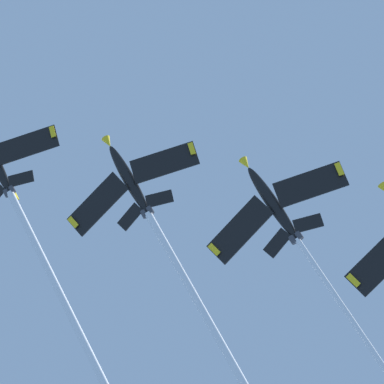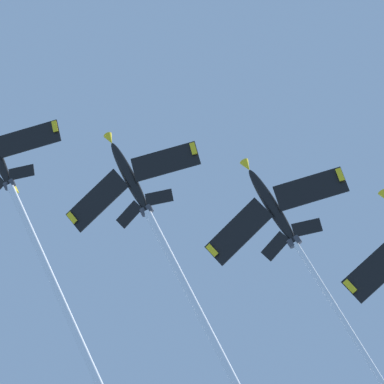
{
  "view_description": "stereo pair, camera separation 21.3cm",
  "coord_description": "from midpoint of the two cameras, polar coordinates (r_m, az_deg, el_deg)",
  "views": [
    {
      "loc": [
        27.31,
        14.81,
        1.58
      ],
      "look_at": [
        23.88,
        19.26,
        115.76
      ],
      "focal_mm": 81.59,
      "sensor_mm": 36.0,
      "label": 1
    },
    {
      "loc": [
        27.14,
        14.68,
        1.58
      ],
      "look_at": [
        23.88,
        19.26,
        115.76
      ],
      "focal_mm": 81.59,
      "sensor_mm": 36.0,
      "label": 2
    }
  ],
  "objects": [
    {
      "name": "jet_lead",
      "position": [
        122.47,
        -10.98,
        -1.58
      ],
      "size": [
        20.04,
        45.9,
        25.96
      ],
      "color": "black"
    },
    {
      "name": "jet_second",
      "position": [
        111.58,
        -1.43,
        -4.34
      ],
      "size": [
        20.01,
        50.64,
        29.26
      ],
      "color": "black"
    },
    {
      "name": "jet_third",
      "position": [
        107.74,
        7.46,
        -4.57
      ],
      "size": [
        20.04,
        49.88,
        29.44
      ],
      "color": "black"
    }
  ]
}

